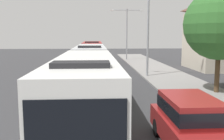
{
  "coord_description": "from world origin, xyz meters",
  "views": [
    {
      "loc": [
        -0.85,
        2.04,
        4.0
      ],
      "look_at": [
        0.13,
        17.51,
        1.92
      ],
      "focal_mm": 41.53,
      "sensor_mm": 36.0,
      "label": 1
    }
  ],
  "objects_px": {
    "bus_second_in_line": "(91,61)",
    "streetlamp_mid": "(148,23)",
    "bus_lead": "(86,89)",
    "white_suv": "(190,122)",
    "roadside_tree": "(220,24)",
    "bus_middle": "(92,52)",
    "streetlamp_far": "(127,29)"
  },
  "relations": [
    {
      "from": "bus_middle",
      "to": "white_suv",
      "type": "distance_m",
      "value": 28.59
    },
    {
      "from": "bus_second_in_line",
      "to": "streetlamp_mid",
      "type": "xyz_separation_m",
      "value": [
        5.4,
        0.89,
        3.44
      ]
    },
    {
      "from": "bus_lead",
      "to": "streetlamp_far",
      "type": "xyz_separation_m",
      "value": [
        5.4,
        30.04,
        3.32
      ]
    },
    {
      "from": "bus_second_in_line",
      "to": "bus_middle",
      "type": "xyz_separation_m",
      "value": [
        -0.0,
        13.25,
        -0.0
      ]
    },
    {
      "from": "bus_middle",
      "to": "streetlamp_mid",
      "type": "bearing_deg",
      "value": -66.42
    },
    {
      "from": "streetlamp_far",
      "to": "roadside_tree",
      "type": "bearing_deg",
      "value": -82.34
    },
    {
      "from": "bus_second_in_line",
      "to": "bus_lead",
      "type": "bearing_deg",
      "value": -90.0
    },
    {
      "from": "white_suv",
      "to": "bus_second_in_line",
      "type": "bearing_deg",
      "value": 103.77
    },
    {
      "from": "streetlamp_mid",
      "to": "streetlamp_far",
      "type": "distance_m",
      "value": 16.75
    },
    {
      "from": "white_suv",
      "to": "roadside_tree",
      "type": "height_order",
      "value": "roadside_tree"
    },
    {
      "from": "bus_middle",
      "to": "white_suv",
      "type": "bearing_deg",
      "value": -82.57
    },
    {
      "from": "bus_lead",
      "to": "streetlamp_far",
      "type": "height_order",
      "value": "streetlamp_far"
    },
    {
      "from": "bus_second_in_line",
      "to": "streetlamp_far",
      "type": "height_order",
      "value": "streetlamp_far"
    },
    {
      "from": "bus_lead",
      "to": "bus_second_in_line",
      "type": "xyz_separation_m",
      "value": [
        0.0,
        12.4,
        0.0
      ]
    },
    {
      "from": "streetlamp_far",
      "to": "bus_middle",
      "type": "bearing_deg",
      "value": -140.9
    },
    {
      "from": "roadside_tree",
      "to": "bus_second_in_line",
      "type": "bearing_deg",
      "value": 142.5
    },
    {
      "from": "bus_middle",
      "to": "streetlamp_mid",
      "type": "xyz_separation_m",
      "value": [
        5.4,
        -12.37,
        3.44
      ]
    },
    {
      "from": "roadside_tree",
      "to": "streetlamp_mid",
      "type": "bearing_deg",
      "value": 113.45
    },
    {
      "from": "bus_middle",
      "to": "white_suv",
      "type": "height_order",
      "value": "bus_middle"
    },
    {
      "from": "bus_middle",
      "to": "white_suv",
      "type": "relative_size",
      "value": 2.49
    },
    {
      "from": "bus_middle",
      "to": "roadside_tree",
      "type": "bearing_deg",
      "value": -66.47
    },
    {
      "from": "bus_second_in_line",
      "to": "streetlamp_mid",
      "type": "height_order",
      "value": "streetlamp_mid"
    },
    {
      "from": "streetlamp_mid",
      "to": "white_suv",
      "type": "bearing_deg",
      "value": -96.07
    },
    {
      "from": "white_suv",
      "to": "roadside_tree",
      "type": "distance_m",
      "value": 10.46
    },
    {
      "from": "bus_lead",
      "to": "bus_middle",
      "type": "bearing_deg",
      "value": 90.0
    },
    {
      "from": "streetlamp_mid",
      "to": "roadside_tree",
      "type": "bearing_deg",
      "value": -66.55
    },
    {
      "from": "bus_lead",
      "to": "white_suv",
      "type": "xyz_separation_m",
      "value": [
        3.7,
        -2.69,
        -0.66
      ]
    },
    {
      "from": "streetlamp_mid",
      "to": "streetlamp_far",
      "type": "bearing_deg",
      "value": 90.0
    },
    {
      "from": "streetlamp_mid",
      "to": "bus_second_in_line",
      "type": "bearing_deg",
      "value": -170.66
    },
    {
      "from": "bus_middle",
      "to": "streetlamp_far",
      "type": "distance_m",
      "value": 7.71
    },
    {
      "from": "streetlamp_mid",
      "to": "streetlamp_far",
      "type": "height_order",
      "value": "streetlamp_mid"
    },
    {
      "from": "white_suv",
      "to": "streetlamp_mid",
      "type": "xyz_separation_m",
      "value": [
        1.7,
        15.98,
        4.1
      ]
    }
  ]
}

